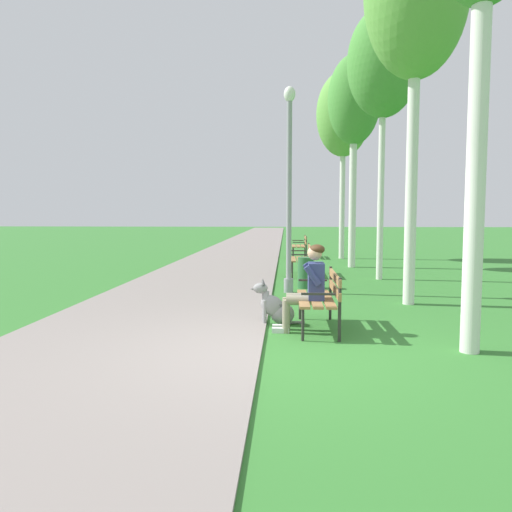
% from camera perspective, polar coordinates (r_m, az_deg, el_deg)
% --- Properties ---
extents(ground_plane, '(120.00, 120.00, 0.00)m').
position_cam_1_polar(ground_plane, '(6.09, 3.01, -11.18)').
color(ground_plane, '#33752D').
extents(paved_path, '(3.52, 60.00, 0.04)m').
position_cam_1_polar(paved_path, '(29.97, -0.47, 1.64)').
color(paved_path, gray).
rests_on(paved_path, ground).
extents(park_bench_near, '(0.55, 1.50, 0.85)m').
position_cam_1_polar(park_bench_near, '(7.33, 7.54, -4.38)').
color(park_bench_near, olive).
rests_on(park_bench_near, ground).
extents(park_bench_mid, '(0.55, 1.50, 0.85)m').
position_cam_1_polar(park_bench_mid, '(13.66, 5.38, -0.10)').
color(park_bench_mid, olive).
rests_on(park_bench_mid, ground).
extents(park_bench_far, '(0.55, 1.50, 0.85)m').
position_cam_1_polar(park_bench_far, '(19.27, 5.14, 1.33)').
color(park_bench_far, olive).
rests_on(park_bench_far, ground).
extents(person_seated_on_near_bench, '(0.74, 0.49, 1.25)m').
position_cam_1_polar(person_seated_on_near_bench, '(7.14, 5.98, -3.23)').
color(person_seated_on_near_bench, gray).
rests_on(person_seated_on_near_bench, ground).
extents(dog_grey, '(0.83, 0.33, 0.71)m').
position_cam_1_polar(dog_grey, '(7.63, 2.27, -5.90)').
color(dog_grey, gray).
rests_on(dog_grey, ground).
extents(lamp_post_near, '(0.24, 0.24, 4.31)m').
position_cam_1_polar(lamp_post_near, '(10.63, 3.79, 7.79)').
color(lamp_post_near, gray).
rests_on(lamp_post_near, ground).
extents(birch_tree_third, '(1.80, 1.74, 6.79)m').
position_cam_1_polar(birch_tree_third, '(13.67, 14.33, 20.42)').
color(birch_tree_third, silver).
rests_on(birch_tree_third, ground).
extents(birch_tree_fourth, '(1.62, 1.60, 6.56)m').
position_cam_1_polar(birch_tree_fourth, '(16.38, 11.12, 16.79)').
color(birch_tree_fourth, silver).
rests_on(birch_tree_fourth, ground).
extents(birch_tree_fifth, '(1.99, 1.98, 6.92)m').
position_cam_1_polar(birch_tree_fifth, '(19.45, 9.93, 15.52)').
color(birch_tree_fifth, silver).
rests_on(birch_tree_fifth, ground).
extents(litter_bin, '(0.36, 0.36, 0.70)m').
position_cam_1_polar(litter_bin, '(11.38, 5.67, -1.91)').
color(litter_bin, '#2D6638').
rests_on(litter_bin, ground).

